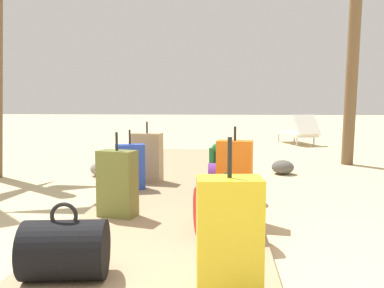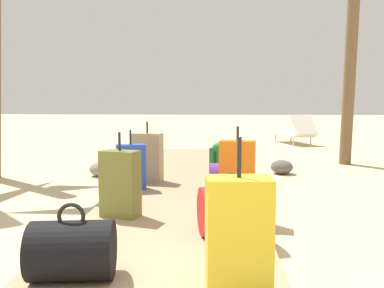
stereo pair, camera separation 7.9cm
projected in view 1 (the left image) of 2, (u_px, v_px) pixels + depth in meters
name	position (u px, v px, depth m)	size (l,w,h in m)	color
ground_plane	(180.00, 203.00, 4.61)	(60.00, 60.00, 0.00)	#CCB789
boardwalk	(186.00, 186.00, 5.36)	(1.65, 7.59, 0.08)	tan
suitcase_blue	(130.00, 167.00, 4.94)	(0.38, 0.27, 0.72)	#2847B7
duffel_bag_black	(65.00, 249.00, 2.44)	(0.53, 0.41, 0.47)	black
suitcase_yellow	(229.00, 239.00, 2.17)	(0.36, 0.25, 0.88)	gold
duffel_bag_purple	(230.00, 179.00, 4.68)	(0.51, 0.38, 0.47)	#6B2D84
duffel_bag_red	(226.00, 211.00, 3.24)	(0.55, 0.48, 0.50)	red
suitcase_olive	(117.00, 183.00, 3.77)	(0.38, 0.28, 0.78)	olive
suitcase_tan	(147.00, 157.00, 5.42)	(0.41, 0.26, 0.80)	tan
backpack_green	(223.00, 160.00, 5.59)	(0.38, 0.28, 0.51)	#237538
suitcase_orange	(235.00, 177.00, 3.87)	(0.35, 0.23, 0.83)	orange
lounge_chair	(298.00, 132.00, 10.90)	(1.01, 1.64, 0.80)	white
rock_right_mid	(283.00, 167.00, 6.43)	(0.36, 0.34, 0.22)	#5B5651
rock_left_mid	(101.00, 169.00, 6.26)	(0.37, 0.29, 0.21)	gray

